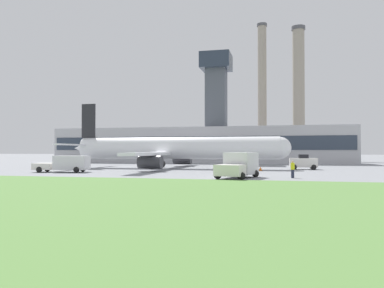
{
  "coord_description": "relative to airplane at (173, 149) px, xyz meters",
  "views": [
    {
      "loc": [
        16.57,
        -50.15,
        2.58
      ],
      "look_at": [
        4.56,
        1.13,
        3.5
      ],
      "focal_mm": 35.0,
      "sensor_mm": 36.0,
      "label": 1
    }
  ],
  "objects": [
    {
      "name": "ground_plane",
      "position": [
        -1.79,
        -1.13,
        -2.82
      ],
      "size": [
        400.0,
        400.0,
        0.0
      ],
      "primitive_type": "plane",
      "color": "gray"
    },
    {
      "name": "terminal_building",
      "position": [
        -1.49,
        26.07,
        1.61
      ],
      "size": [
        61.47,
        11.43,
        22.9
      ],
      "color": "#B2B2B7",
      "rests_on": "ground_plane"
    },
    {
      "name": "smokestack_left",
      "position": [
        10.03,
        57.11,
        16.78
      ],
      "size": [
        2.84,
        2.84,
        38.97
      ],
      "color": "gray",
      "rests_on": "ground_plane"
    },
    {
      "name": "smokestack_right",
      "position": [
        19.98,
        54.9,
        15.68
      ],
      "size": [
        3.67,
        3.67,
        36.69
      ],
      "color": "gray",
      "rests_on": "ground_plane"
    },
    {
      "name": "airplane",
      "position": [
        0.0,
        0.0,
        0.0
      ],
      "size": [
        31.97,
        28.99,
        9.61
      ],
      "color": "white",
      "rests_on": "ground_plane"
    },
    {
      "name": "pushback_tug",
      "position": [
        17.95,
        1.86,
        -1.9
      ],
      "size": [
        3.69,
        2.46,
        2.04
      ],
      "color": "white",
      "rests_on": "ground_plane"
    },
    {
      "name": "baggage_truck",
      "position": [
        -10.04,
        -11.33,
        -1.83
      ],
      "size": [
        6.63,
        3.56,
        1.95
      ],
      "color": "white",
      "rests_on": "ground_plane"
    },
    {
      "name": "fuel_truck",
      "position": [
        11.03,
        -15.87,
        -1.63
      ],
      "size": [
        3.87,
        5.99,
        2.39
      ],
      "color": "white",
      "rests_on": "ground_plane"
    },
    {
      "name": "ground_crew_person",
      "position": [
        15.98,
        -15.0,
        -1.99
      ],
      "size": [
        0.47,
        0.47,
        1.63
      ],
      "color": "#23283D",
      "rests_on": "ground_plane"
    },
    {
      "name": "traffic_cone_near_nose",
      "position": [
        9.91,
        -7.6,
        -2.57
      ],
      "size": [
        0.5,
        0.5,
        0.54
      ],
      "color": "black",
      "rests_on": "ground_plane"
    },
    {
      "name": "traffic_cone_wingtip",
      "position": [
        12.43,
        -3.16,
        -2.57
      ],
      "size": [
        0.64,
        0.64,
        0.55
      ],
      "color": "black",
      "rests_on": "ground_plane"
    }
  ]
}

